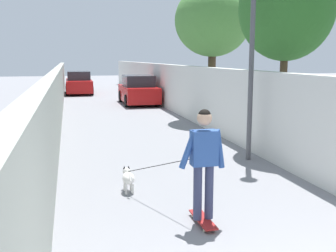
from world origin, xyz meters
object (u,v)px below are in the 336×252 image
object	(u,v)px
tree_right_mid	(213,21)
tree_right_far	(286,9)
lamp_post	(253,27)
car_far	(79,83)
skateboard	(203,220)
person_skateboarder	(204,156)
car_near	(138,91)
dog	(129,178)

from	to	relation	value
tree_right_mid	tree_right_far	world-z (taller)	tree_right_mid
tree_right_mid	lamp_post	size ratio (longest dim) A/B	1.13
tree_right_mid	car_far	size ratio (longest dim) A/B	1.24
skateboard	person_skateboarder	distance (m)	0.99
tree_right_far	car_far	world-z (taller)	tree_right_far
tree_right_mid	skateboard	size ratio (longest dim) A/B	6.66
tree_right_far	car_near	size ratio (longest dim) A/B	1.33
lamp_post	car_far	size ratio (longest dim) A/B	1.10
person_skateboarder	tree_right_mid	bearing A→B (deg)	-20.39
skateboard	car_far	xyz separation A→B (m)	(23.19, 1.19, 0.65)
tree_right_mid	car_near	distance (m)	7.04
tree_right_mid	skateboard	xyz separation A→B (m)	(-10.03, 3.73, -3.82)
tree_right_mid	dog	distance (m)	10.14
lamp_post	car_far	distance (m)	20.20
tree_right_far	skateboard	bearing A→B (deg)	140.00
dog	car_far	xyz separation A→B (m)	(21.45, 0.32, 0.44)
lamp_post	car_far	world-z (taller)	lamp_post
skateboard	dog	xyz separation A→B (m)	(1.74, 0.87, 0.21)
tree_right_far	dog	size ratio (longest dim) A/B	2.55
car_far	skateboard	bearing A→B (deg)	-177.06
car_near	person_skateboarder	bearing A→B (deg)	173.78
tree_right_far	car_near	distance (m)	12.04
tree_right_mid	car_far	distance (m)	14.41
car_far	lamp_post	bearing A→B (deg)	-169.84
tree_right_far	person_skateboarder	size ratio (longest dim) A/B	3.10
skateboard	dog	bearing A→B (deg)	26.63
car_near	car_far	distance (m)	7.78
dog	car_near	bearing A→B (deg)	-10.40
tree_right_far	car_near	world-z (taller)	tree_right_far
dog	car_far	distance (m)	21.45
tree_right_mid	car_near	bearing A→B (deg)	18.43
tree_right_mid	car_far	world-z (taller)	tree_right_mid
tree_right_mid	lamp_post	distance (m)	6.75
person_skateboarder	car_near	world-z (taller)	person_skateboarder
tree_right_mid	dog	size ratio (longest dim) A/B	2.63
lamp_post	person_skateboarder	xyz separation A→B (m)	(-3.46, 2.34, -2.13)
dog	tree_right_far	bearing A→B (deg)	-59.22
dog	car_near	world-z (taller)	car_near
tree_right_mid	lamp_post	bearing A→B (deg)	168.08
tree_right_mid	skateboard	world-z (taller)	tree_right_mid
skateboard	person_skateboarder	xyz separation A→B (m)	(-0.00, -0.00, 0.99)
skateboard	car_near	bearing A→B (deg)	-6.22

